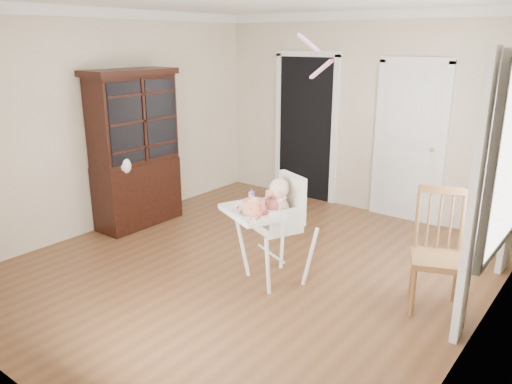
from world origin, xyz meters
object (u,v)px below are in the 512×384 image
Objects in this scene: high_chair at (275,216)px; china_cabinet at (135,149)px; dining_chair at (438,255)px; sippy_cup at (252,197)px; cake at (254,206)px.

china_cabinet is (-2.37, 0.24, 0.31)m from high_chair.
high_chair is at bearing -5.86° from china_cabinet.
sippy_cup is at bearing 173.79° from dining_chair.
dining_chair is (1.70, 0.49, -0.33)m from sippy_cup.
high_chair is at bearing 9.66° from sippy_cup.
high_chair is 0.56× the size of china_cabinet.
high_chair is 6.86× the size of sippy_cup.
dining_chair is (3.82, 0.21, -0.49)m from china_cabinet.
cake is at bearing -47.80° from sippy_cup.
sippy_cup is (-0.26, -0.04, 0.15)m from high_chair.
sippy_cup is 1.80m from dining_chair.
cake is 0.25× the size of dining_chair.
china_cabinet reaches higher than dining_chair.
china_cabinet is (-2.29, 0.49, 0.16)m from cake.
china_cabinet is at bearing 168.03° from cake.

